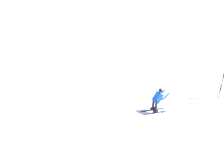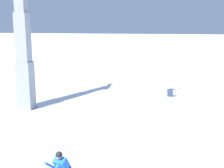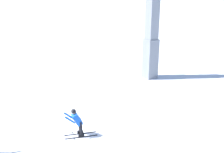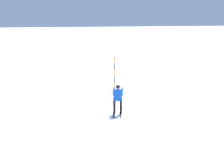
{
  "view_description": "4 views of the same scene",
  "coord_description": "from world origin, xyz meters",
  "views": [
    {
      "loc": [
        -6.97,
        8.58,
        6.81
      ],
      "look_at": [
        1.83,
        2.91,
        1.99
      ],
      "focal_mm": 34.93,
      "sensor_mm": 36.0,
      "label": 1
    },
    {
      "loc": [
        4.01,
        -8.07,
        5.5
      ],
      "look_at": [
        1.84,
        4.11,
        2.9
      ],
      "focal_mm": 47.62,
      "sensor_mm": 36.0,
      "label": 2
    },
    {
      "loc": [
        12.54,
        -4.62,
        7.17
      ],
      "look_at": [
        1.17,
        2.2,
        2.48
      ],
      "focal_mm": 46.82,
      "sensor_mm": 36.0,
      "label": 3
    },
    {
      "loc": [
        4.33,
        13.88,
        4.89
      ],
      "look_at": [
        1.45,
        1.7,
        1.85
      ],
      "focal_mm": 44.29,
      "sensor_mm": 36.0,
      "label": 4
    }
  ],
  "objects": [
    {
      "name": "ground_plane",
      "position": [
        0.0,
        0.0,
        0.0
      ],
      "size": [
        260.0,
        260.0,
        0.0
      ],
      "primitive_type": "plane",
      "color": "white"
    },
    {
      "name": "trail_marker_pole",
      "position": [
        -0.14,
        -4.2,
        1.24
      ],
      "size": [
        0.07,
        0.28,
        2.32
      ],
      "color": "orange",
      "rests_on": "ground_plane"
    },
    {
      "name": "skier_carving_main",
      "position": [
        0.84,
        0.43,
        0.83
      ],
      "size": [
        0.98,
        1.66,
        1.58
      ],
      "color": "black",
      "rests_on": "ground_plane"
    }
  ]
}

